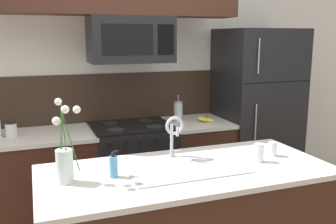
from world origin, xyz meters
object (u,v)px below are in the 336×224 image
microwave (130,40)px  banana_bunch (206,120)px  sink_faucet (174,131)px  refrigerator (255,115)px  dish_soap_bottle (113,166)px  storage_jar_medium (11,129)px  drinking_glass (259,153)px  french_press (178,112)px  spare_glass (273,149)px  flower_vase (65,161)px  stove_range (132,171)px

microwave → banana_bunch: size_ratio=3.93×
banana_bunch → sink_faucet: (-0.72, -0.97, 0.18)m
microwave → refrigerator: 1.60m
dish_soap_bottle → sink_faucet: bearing=23.0°
storage_jar_medium → drinking_glass: bearing=-38.8°
french_press → spare_glass: 1.30m
banana_bunch → spare_glass: size_ratio=1.83×
storage_jar_medium → banana_bunch: bearing=-1.8°
french_press → spare_glass: bearing=-80.5°
french_press → drinking_glass: (0.05, -1.36, -0.04)m
drinking_glass → microwave: bearing=113.3°
dish_soap_bottle → refrigerator: bearing=34.6°
storage_jar_medium → banana_bunch: storage_jar_medium is taller
storage_jar_medium → flower_vase: 1.26m
stove_range → sink_faucet: bearing=-88.2°
storage_jar_medium → sink_faucet: bearing=-43.3°
sink_faucet → flower_vase: (-0.75, -0.19, -0.07)m
microwave → banana_bunch: microwave is taller
dish_soap_bottle → drinking_glass: bearing=-3.7°
flower_vase → french_press: bearing=46.4°
spare_glass → sink_faucet: bearing=164.6°
refrigerator → dish_soap_bottle: size_ratio=11.08×
stove_range → refrigerator: (1.38, 0.02, 0.45)m
stove_range → banana_bunch: size_ratio=4.91×
storage_jar_medium → flower_vase: size_ratio=0.26×
flower_vase → sink_faucet: bearing=14.2°
banana_bunch → refrigerator: bearing=7.5°
refrigerator → dish_soap_bottle: bearing=-145.4°
spare_glass → flower_vase: bearing=-179.9°
storage_jar_medium → spare_glass: storage_jar_medium is taller
storage_jar_medium → spare_glass: bearing=-34.4°
sink_faucet → flower_vase: size_ratio=0.62×
refrigerator → storage_jar_medium: refrigerator is taller
french_press → sink_faucet: (-0.47, -1.09, 0.10)m
storage_jar_medium → dish_soap_bottle: bearing=-63.2°
microwave → drinking_glass: bearing=-66.7°
microwave → banana_bunch: bearing=-3.1°
sink_faucet → spare_glass: sink_faucet is taller
microwave → drinking_glass: size_ratio=5.79×
refrigerator → flower_vase: refrigerator is taller
microwave → sink_faucet: 1.18m
banana_bunch → microwave: bearing=176.9°
banana_bunch → stove_range: bearing=175.4°
dish_soap_bottle → french_press: bearing=54.0°
sink_faucet → drinking_glass: size_ratio=2.38×
refrigerator → dish_soap_bottle: 2.21m
stove_range → refrigerator: size_ratio=0.51×
spare_glass → stove_range: bearing=120.4°
dish_soap_bottle → spare_glass: dish_soap_bottle is taller
storage_jar_medium → dish_soap_bottle: dish_soap_bottle is taller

